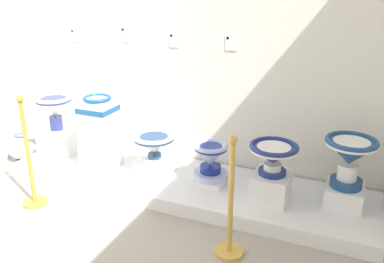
% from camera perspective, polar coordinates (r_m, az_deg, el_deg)
% --- Properties ---
extents(wall_back, '(4.57, 0.06, 3.23)m').
position_cam_1_polar(wall_back, '(4.07, 1.71, 15.67)').
color(wall_back, silver).
rests_on(wall_back, ground_plane).
extents(display_platform, '(3.59, 0.92, 0.13)m').
position_cam_1_polar(display_platform, '(4.05, -1.18, -7.32)').
color(display_platform, white).
rests_on(display_platform, ground_plane).
extents(plinth_block_central_ornate, '(0.33, 0.32, 0.24)m').
position_cam_1_polar(plinth_block_central_ornate, '(4.74, -18.03, -1.64)').
color(plinth_block_central_ornate, white).
rests_on(plinth_block_central_ornate, display_platform).
extents(antique_toilet_central_ornate, '(0.39, 0.39, 0.42)m').
position_cam_1_polar(antique_toilet_central_ornate, '(4.61, -18.58, 3.07)').
color(antique_toilet_central_ornate, white).
rests_on(antique_toilet_central_ornate, plinth_block_central_ornate).
extents(plinth_block_broad_patterned, '(0.32, 0.34, 0.27)m').
position_cam_1_polar(plinth_block_broad_patterned, '(4.32, -12.45, -3.07)').
color(plinth_block_broad_patterned, white).
rests_on(plinth_block_broad_patterned, display_platform).
extents(antique_toilet_broad_patterned, '(0.33, 0.30, 0.48)m').
position_cam_1_polar(antique_toilet_broad_patterned, '(4.19, -12.84, 1.74)').
color(antique_toilet_broad_patterned, silver).
rests_on(antique_toilet_broad_patterned, plinth_block_broad_patterned).
extents(plinth_block_tall_cobalt, '(0.32, 0.32, 0.11)m').
position_cam_1_polar(plinth_block_tall_cobalt, '(4.12, -5.18, -5.09)').
color(plinth_block_tall_cobalt, white).
rests_on(plinth_block_tall_cobalt, display_platform).
extents(antique_toilet_tall_cobalt, '(0.41, 0.41, 0.31)m').
position_cam_1_polar(antique_toilet_tall_cobalt, '(4.02, -5.29, -1.75)').
color(antique_toilet_tall_cobalt, white).
rests_on(antique_toilet_tall_cobalt, plinth_block_tall_cobalt).
extents(plinth_block_pale_glazed, '(0.28, 0.31, 0.06)m').
position_cam_1_polar(plinth_block_pale_glazed, '(3.93, 2.55, -6.74)').
color(plinth_block_pale_glazed, white).
rests_on(plinth_block_pale_glazed, display_platform).
extents(antique_toilet_pale_glazed, '(0.32, 0.32, 0.34)m').
position_cam_1_polar(antique_toilet_pale_glazed, '(3.83, 2.60, -3.72)').
color(antique_toilet_pale_glazed, '#B5BCE6').
rests_on(antique_toilet_pale_glazed, plinth_block_pale_glazed).
extents(plinth_block_rightmost, '(0.31, 0.36, 0.24)m').
position_cam_1_polar(plinth_block_rightmost, '(3.68, 10.93, -7.49)').
color(plinth_block_rightmost, white).
rests_on(plinth_block_rightmost, display_platform).
extents(antique_toilet_rightmost, '(0.42, 0.42, 0.27)m').
position_cam_1_polar(antique_toilet_rightmost, '(3.55, 11.25, -3.09)').
color(antique_toilet_rightmost, navy).
rests_on(antique_toilet_rightmost, plinth_block_rightmost).
extents(plinth_block_squat_floral, '(0.31, 0.31, 0.18)m').
position_cam_1_polar(plinth_block_squat_floral, '(3.77, 20.36, -8.34)').
color(plinth_block_squat_floral, white).
rests_on(plinth_block_squat_floral, display_platform).
extents(antique_toilet_squat_floral, '(0.42, 0.42, 0.43)m').
position_cam_1_polar(antique_toilet_squat_floral, '(3.60, 21.10, -2.94)').
color(antique_toilet_squat_floral, navy).
rests_on(antique_toilet_squat_floral, plinth_block_squat_floral).
extents(info_placard_first, '(0.12, 0.01, 0.14)m').
position_cam_1_polar(info_placard_first, '(4.83, -15.88, 12.77)').
color(info_placard_first, white).
extents(info_placard_second, '(0.09, 0.01, 0.16)m').
position_cam_1_polar(info_placard_second, '(4.45, -9.24, 13.20)').
color(info_placard_second, white).
extents(info_placard_third, '(0.10, 0.01, 0.14)m').
position_cam_1_polar(info_placard_third, '(4.18, -2.48, 12.59)').
color(info_placard_third, white).
extents(info_placard_fourth, '(0.11, 0.01, 0.14)m').
position_cam_1_polar(info_placard_fourth, '(3.97, 5.48, 12.18)').
color(info_placard_fourth, white).
extents(decorative_vase_companion, '(0.30, 0.30, 0.31)m').
position_cam_1_polar(decorative_vase_companion, '(5.06, -22.47, -2.32)').
color(decorative_vase_companion, '#334F92').
rests_on(decorative_vase_companion, ground_plane).
extents(stanchion_post_near_left, '(0.22, 0.22, 1.04)m').
position_cam_1_polar(stanchion_post_near_left, '(3.97, -21.55, -4.94)').
color(stanchion_post_near_left, '#B59338').
rests_on(stanchion_post_near_left, ground_plane).
extents(stanchion_post_near_right, '(0.22, 0.22, 0.96)m').
position_cam_1_polar(stanchion_post_near_right, '(3.08, 5.32, -11.73)').
color(stanchion_post_near_right, gold).
rests_on(stanchion_post_near_right, ground_plane).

